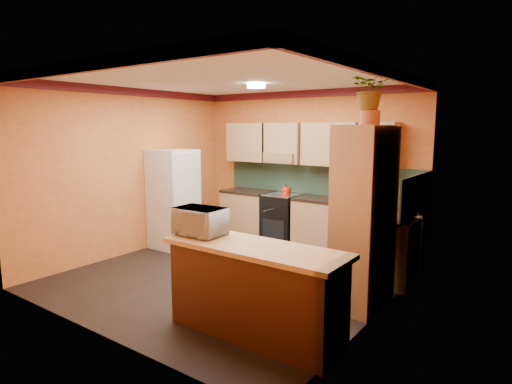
# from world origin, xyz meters

# --- Properties ---
(room_shell) EXTENTS (4.24, 4.24, 2.72)m
(room_shell) POSITION_xyz_m (0.02, 0.28, 2.09)
(room_shell) COLOR black
(room_shell) RESTS_ON ground
(base_cabinets_back) EXTENTS (3.65, 0.60, 0.88)m
(base_cabinets_back) POSITION_xyz_m (0.33, 1.80, 0.44)
(base_cabinets_back) COLOR tan
(base_cabinets_back) RESTS_ON ground
(countertop_back) EXTENTS (3.65, 0.62, 0.04)m
(countertop_back) POSITION_xyz_m (0.33, 1.80, 0.90)
(countertop_back) COLOR black
(countertop_back) RESTS_ON base_cabinets_back
(stove) EXTENTS (0.58, 0.58, 0.91)m
(stove) POSITION_xyz_m (-0.29, 1.80, 0.46)
(stove) COLOR black
(stove) RESTS_ON ground
(kettle) EXTENTS (0.21, 0.21, 0.18)m
(kettle) POSITION_xyz_m (-0.19, 1.75, 1.00)
(kettle) COLOR #B1170B
(kettle) RESTS_ON stove
(sink) EXTENTS (0.48, 0.40, 0.03)m
(sink) POSITION_xyz_m (1.11, 1.80, 0.94)
(sink) COLOR silver
(sink) RESTS_ON countertop_back
(base_cabinets_right) EXTENTS (0.60, 0.80, 0.88)m
(base_cabinets_right) POSITION_xyz_m (1.80, 1.01, 0.44)
(base_cabinets_right) COLOR tan
(base_cabinets_right) RESTS_ON ground
(countertop_right) EXTENTS (0.62, 0.80, 0.04)m
(countertop_right) POSITION_xyz_m (1.80, 1.01, 0.90)
(countertop_right) COLOR black
(countertop_right) RESTS_ON base_cabinets_right
(fridge) EXTENTS (0.68, 0.66, 1.70)m
(fridge) POSITION_xyz_m (-1.75, 0.59, 0.85)
(fridge) COLOR silver
(fridge) RESTS_ON ground
(pantry) EXTENTS (0.48, 0.90, 2.10)m
(pantry) POSITION_xyz_m (1.85, 0.16, 1.05)
(pantry) COLOR tan
(pantry) RESTS_ON ground
(fern_pot) EXTENTS (0.22, 0.22, 0.16)m
(fern_pot) POSITION_xyz_m (1.85, 0.21, 2.18)
(fern_pot) COLOR #A54C28
(fern_pot) RESTS_ON pantry
(fern) EXTENTS (0.53, 0.49, 0.47)m
(fern) POSITION_xyz_m (1.85, 0.21, 2.50)
(fern) COLOR tan
(fern) RESTS_ON fern_pot
(breakfast_bar) EXTENTS (1.80, 0.55, 0.88)m
(breakfast_bar) POSITION_xyz_m (1.27, -1.19, 0.44)
(breakfast_bar) COLOR #472010
(breakfast_bar) RESTS_ON ground
(bar_top) EXTENTS (1.90, 0.65, 0.05)m
(bar_top) POSITION_xyz_m (1.27, -1.19, 0.91)
(bar_top) COLOR #DDB66B
(bar_top) RESTS_ON breakfast_bar
(microwave) EXTENTS (0.55, 0.38, 0.29)m
(microwave) POSITION_xyz_m (0.54, -1.19, 1.08)
(microwave) COLOR silver
(microwave) RESTS_ON bar_top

